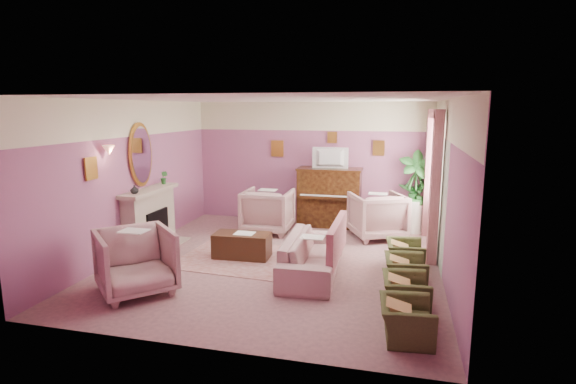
% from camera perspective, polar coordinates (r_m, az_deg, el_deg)
% --- Properties ---
extents(floor, '(5.50, 6.00, 0.01)m').
position_cam_1_polar(floor, '(7.99, -1.38, -8.82)').
color(floor, '#8E6364').
rests_on(floor, ground).
extents(ceiling, '(5.50, 6.00, 0.01)m').
position_cam_1_polar(ceiling, '(7.54, -1.48, 11.69)').
color(ceiling, white).
rests_on(ceiling, wall_back).
extents(wall_back, '(5.50, 0.02, 2.80)m').
position_cam_1_polar(wall_back, '(10.53, 2.92, 3.73)').
color(wall_back, '#824E77').
rests_on(wall_back, floor).
extents(wall_front, '(5.50, 0.02, 2.80)m').
position_cam_1_polar(wall_front, '(4.88, -10.86, -4.49)').
color(wall_front, '#824E77').
rests_on(wall_front, floor).
extents(wall_left, '(0.02, 6.00, 2.80)m').
position_cam_1_polar(wall_left, '(8.77, -19.03, 1.79)').
color(wall_left, '#824E77').
rests_on(wall_left, floor).
extents(wall_right, '(0.02, 6.00, 2.80)m').
position_cam_1_polar(wall_right, '(7.41, 19.54, 0.23)').
color(wall_right, '#824E77').
rests_on(wall_right, floor).
extents(picture_rail_band, '(5.50, 0.01, 0.65)m').
position_cam_1_polar(picture_rail_band, '(10.45, 2.96, 9.59)').
color(picture_rail_band, '#EFEAC0').
rests_on(picture_rail_band, wall_back).
extents(stripe_panel, '(0.01, 3.00, 2.15)m').
position_cam_1_polar(stripe_panel, '(8.74, 18.53, -0.38)').
color(stripe_panel, beige).
rests_on(stripe_panel, wall_right).
extents(fireplace_surround, '(0.30, 1.40, 1.10)m').
position_cam_1_polar(fireplace_surround, '(9.01, -17.16, -3.39)').
color(fireplace_surround, tan).
rests_on(fireplace_surround, floor).
extents(fireplace_inset, '(0.18, 0.72, 0.68)m').
position_cam_1_polar(fireplace_inset, '(9.00, -16.56, -4.37)').
color(fireplace_inset, black).
rests_on(fireplace_inset, floor).
extents(fire_ember, '(0.06, 0.54, 0.10)m').
position_cam_1_polar(fire_ember, '(9.03, -16.28, -5.49)').
color(fire_ember, '#FF3B0E').
rests_on(fire_ember, floor).
extents(mantel_shelf, '(0.40, 1.55, 0.07)m').
position_cam_1_polar(mantel_shelf, '(8.88, -17.20, 0.16)').
color(mantel_shelf, tan).
rests_on(mantel_shelf, fireplace_surround).
extents(hearth, '(0.55, 1.50, 0.02)m').
position_cam_1_polar(hearth, '(9.06, -15.89, -6.80)').
color(hearth, tan).
rests_on(hearth, floor).
extents(mirror_frame, '(0.04, 0.72, 1.20)m').
position_cam_1_polar(mirror_frame, '(8.86, -18.21, 4.53)').
color(mirror_frame, '#B07E2C').
rests_on(mirror_frame, wall_left).
extents(mirror_glass, '(0.01, 0.60, 1.06)m').
position_cam_1_polar(mirror_glass, '(8.85, -18.08, 4.53)').
color(mirror_glass, silver).
rests_on(mirror_glass, wall_left).
extents(sconce_shade, '(0.20, 0.20, 0.16)m').
position_cam_1_polar(sconce_shade, '(7.94, -21.81, 4.96)').
color(sconce_shade, '#E48D6D').
rests_on(sconce_shade, wall_left).
extents(piano, '(1.40, 0.60, 1.30)m').
position_cam_1_polar(piano, '(10.25, 5.27, -0.73)').
color(piano, '#391E0C').
rests_on(piano, floor).
extents(piano_keyshelf, '(1.30, 0.12, 0.06)m').
position_cam_1_polar(piano_keyshelf, '(9.90, 4.97, -0.72)').
color(piano_keyshelf, '#391E0C').
rests_on(piano_keyshelf, piano).
extents(piano_keys, '(1.20, 0.08, 0.02)m').
position_cam_1_polar(piano_keys, '(9.89, 4.97, -0.49)').
color(piano_keys, white).
rests_on(piano_keys, piano).
extents(piano_top, '(1.45, 0.65, 0.04)m').
position_cam_1_polar(piano_top, '(10.15, 5.34, 2.92)').
color(piano_top, '#391E0C').
rests_on(piano_top, piano).
extents(television, '(0.80, 0.12, 0.48)m').
position_cam_1_polar(television, '(10.06, 5.32, 4.52)').
color(television, black).
rests_on(television, piano).
extents(print_back_left, '(0.30, 0.03, 0.38)m').
position_cam_1_polar(print_back_left, '(10.64, -1.36, 5.54)').
color(print_back_left, '#B07E2C').
rests_on(print_back_left, wall_back).
extents(print_back_right, '(0.26, 0.03, 0.34)m').
position_cam_1_polar(print_back_right, '(10.27, 11.45, 5.49)').
color(print_back_right, '#B07E2C').
rests_on(print_back_right, wall_back).
extents(print_back_mid, '(0.22, 0.03, 0.26)m').
position_cam_1_polar(print_back_mid, '(10.36, 5.64, 6.91)').
color(print_back_mid, '#B07E2C').
rests_on(print_back_mid, wall_back).
extents(print_left_wall, '(0.03, 0.28, 0.36)m').
position_cam_1_polar(print_left_wall, '(7.74, -23.73, 2.76)').
color(print_left_wall, '#B07E2C').
rests_on(print_left_wall, wall_left).
extents(window_blind, '(0.03, 1.40, 1.80)m').
position_cam_1_polar(window_blind, '(8.89, 18.42, 3.89)').
color(window_blind, white).
rests_on(window_blind, wall_right).
extents(curtain_left, '(0.16, 0.34, 2.60)m').
position_cam_1_polar(curtain_left, '(8.03, 18.16, 0.35)').
color(curtain_left, '#B0626B').
rests_on(curtain_left, floor).
extents(curtain_right, '(0.16, 0.34, 2.60)m').
position_cam_1_polar(curtain_right, '(9.85, 17.44, 2.19)').
color(curtain_right, '#B0626B').
rests_on(curtain_right, floor).
extents(pelmet, '(0.16, 2.20, 0.16)m').
position_cam_1_polar(pelmet, '(8.84, 18.23, 9.45)').
color(pelmet, '#B0626B').
rests_on(pelmet, wall_right).
extents(mantel_plant, '(0.16, 0.16, 0.28)m').
position_cam_1_polar(mantel_plant, '(9.32, -15.47, 1.78)').
color(mantel_plant, '#29712B').
rests_on(mantel_plant, mantel_shelf).
extents(mantel_vase, '(0.16, 0.16, 0.16)m').
position_cam_1_polar(mantel_vase, '(8.44, -18.92, 0.30)').
color(mantel_vase, '#EFEAC0').
rests_on(mantel_vase, mantel_shelf).
extents(area_rug, '(2.61, 1.95, 0.01)m').
position_cam_1_polar(area_rug, '(8.13, -4.67, -8.45)').
color(area_rug, '#A76F6B').
rests_on(area_rug, floor).
extents(coffee_table, '(1.02, 0.54, 0.45)m').
position_cam_1_polar(coffee_table, '(8.17, -5.85, -6.77)').
color(coffee_table, '#351F10').
rests_on(coffee_table, floor).
extents(table_paper, '(0.35, 0.28, 0.01)m').
position_cam_1_polar(table_paper, '(8.09, -5.54, -5.24)').
color(table_paper, white).
rests_on(table_paper, coffee_table).
extents(sofa, '(0.70, 2.11, 0.85)m').
position_cam_1_polar(sofa, '(7.35, 3.11, -7.07)').
color(sofa, tan).
rests_on(sofa, floor).
extents(sofa_throw, '(0.11, 1.60, 0.59)m').
position_cam_1_polar(sofa_throw, '(7.23, 6.25, -5.97)').
color(sofa_throw, '#B0626B').
rests_on(sofa_throw, sofa).
extents(floral_armchair_left, '(1.00, 1.00, 1.05)m').
position_cam_1_polar(floral_armchair_left, '(9.71, -2.57, -2.10)').
color(floral_armchair_left, tan).
rests_on(floral_armchair_left, floor).
extents(floral_armchair_right, '(1.00, 1.00, 1.05)m').
position_cam_1_polar(floral_armchair_right, '(9.46, 11.27, -2.64)').
color(floral_armchair_right, tan).
rests_on(floral_armchair_right, floor).
extents(floral_armchair_front, '(1.00, 1.00, 1.05)m').
position_cam_1_polar(floral_armchair_front, '(6.91, -18.78, -7.96)').
color(floral_armchair_front, tan).
rests_on(floral_armchair_front, floor).
extents(olive_chair_a, '(0.49, 0.70, 0.60)m').
position_cam_1_polar(olive_chair_a, '(5.56, 14.80, -14.78)').
color(olive_chair_a, '#464F25').
rests_on(olive_chair_a, floor).
extents(olive_chair_b, '(0.49, 0.70, 0.60)m').
position_cam_1_polar(olive_chair_b, '(6.32, 14.72, -11.63)').
color(olive_chair_b, '#464F25').
rests_on(olive_chair_b, floor).
extents(olive_chair_c, '(0.49, 0.70, 0.60)m').
position_cam_1_polar(olive_chair_c, '(7.08, 14.66, -9.16)').
color(olive_chair_c, '#464F25').
rests_on(olive_chair_c, floor).
extents(olive_chair_d, '(0.49, 0.70, 0.60)m').
position_cam_1_polar(olive_chair_d, '(7.86, 14.62, -7.18)').
color(olive_chair_d, '#464F25').
rests_on(olive_chair_d, floor).
extents(side_table, '(0.52, 0.52, 0.70)m').
position_cam_1_polar(side_table, '(10.17, 15.49, -2.91)').
color(side_table, white).
rests_on(side_table, floor).
extents(side_plant_big, '(0.30, 0.30, 0.34)m').
position_cam_1_polar(side_plant_big, '(10.06, 15.63, -0.03)').
color(side_plant_big, '#29712B').
rests_on(side_plant_big, side_table).
extents(side_plant_small, '(0.16, 0.16, 0.28)m').
position_cam_1_polar(side_plant_small, '(9.97, 16.33, -0.33)').
color(side_plant_small, '#29712B').
rests_on(side_plant_small, side_table).
extents(palm_pot, '(0.34, 0.34, 0.34)m').
position_cam_1_polar(palm_pot, '(10.19, 15.69, -3.93)').
color(palm_pot, brown).
rests_on(palm_pot, floor).
extents(palm_plant, '(0.76, 0.76, 1.44)m').
position_cam_1_polar(palm_plant, '(10.01, 15.94, 1.01)').
color(palm_plant, '#29712B').
rests_on(palm_plant, palm_pot).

